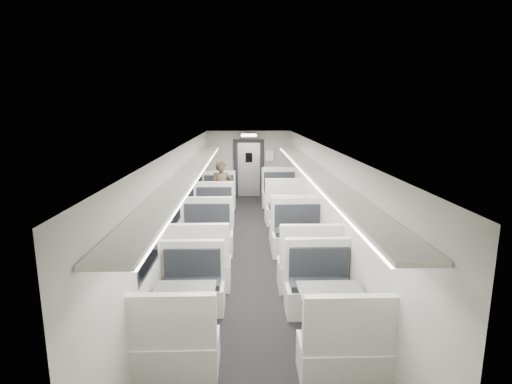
{
  "coord_description": "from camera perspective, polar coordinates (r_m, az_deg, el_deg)",
  "views": [
    {
      "loc": [
        -0.17,
        -8.45,
        3.13
      ],
      "look_at": [
        0.13,
        1.57,
        1.07
      ],
      "focal_mm": 28.0,
      "sensor_mm": 36.0,
      "label": 1
    }
  ],
  "objects": [
    {
      "name": "exit_sign",
      "position": [
        13.92,
        -1.02,
        8.12
      ],
      "size": [
        0.62,
        0.12,
        0.16
      ],
      "color": "black",
      "rests_on": "room"
    },
    {
      "name": "booth_left_a",
      "position": [
        12.4,
        -5.52,
        -1.21
      ],
      "size": [
        1.07,
        2.17,
        1.16
      ],
      "color": "white",
      "rests_on": "room"
    },
    {
      "name": "booth_right_c",
      "position": [
        8.07,
        6.78,
        -8.15
      ],
      "size": [
        1.14,
        2.31,
        1.24
      ],
      "color": "white",
      "rests_on": "room"
    },
    {
      "name": "room",
      "position": [
        8.67,
        -0.56,
        -1.24
      ],
      "size": [
        3.24,
        12.24,
        2.64
      ],
      "color": "black",
      "rests_on": "ground"
    },
    {
      "name": "luggage_rack_right",
      "position": [
        8.36,
        8.05,
        3.16
      ],
      "size": [
        0.46,
        10.4,
        0.09
      ],
      "color": "white",
      "rests_on": "room"
    },
    {
      "name": "booth_right_d",
      "position": [
        5.81,
        10.54,
        -16.81
      ],
      "size": [
        1.06,
        2.15,
        1.15
      ],
      "color": "white",
      "rests_on": "room"
    },
    {
      "name": "booth_left_b",
      "position": [
        10.32,
        -6.29,
        -3.83
      ],
      "size": [
        1.08,
        2.19,
        1.17
      ],
      "color": "white",
      "rests_on": "room"
    },
    {
      "name": "window_d",
      "position": [
        5.7,
        -15.14,
        -7.01
      ],
      "size": [
        0.02,
        1.18,
        0.84
      ],
      "primitive_type": "cube",
      "color": "black",
      "rests_on": "room"
    },
    {
      "name": "window_c",
      "position": [
        7.77,
        -11.45,
        -1.86
      ],
      "size": [
        0.02,
        1.18,
        0.84
      ],
      "primitive_type": "cube",
      "color": "black",
      "rests_on": "room"
    },
    {
      "name": "booth_right_a",
      "position": [
        12.36,
        3.76,
        -1.06
      ],
      "size": [
        1.16,
        2.36,
        1.26
      ],
      "color": "white",
      "rests_on": "room"
    },
    {
      "name": "booth_left_d",
      "position": [
        5.89,
        -10.05,
        -16.53
      ],
      "size": [
        1.01,
        2.05,
        1.1
      ],
      "color": "white",
      "rests_on": "room"
    },
    {
      "name": "passenger",
      "position": [
        11.51,
        -4.9,
        0.22
      ],
      "size": [
        0.69,
        0.52,
        1.73
      ],
      "primitive_type": "imported",
      "rotation": [
        0.0,
        0.0,
        0.18
      ],
      "color": "black",
      "rests_on": "room"
    },
    {
      "name": "vestibule_door",
      "position": [
        14.53,
        -1.03,
        3.36
      ],
      "size": [
        1.1,
        0.13,
        2.1
      ],
      "color": "black",
      "rests_on": "room"
    },
    {
      "name": "booth_right_b",
      "position": [
        10.39,
        4.82,
        -3.62
      ],
      "size": [
        1.12,
        2.28,
        1.22
      ],
      "color": "white",
      "rests_on": "room"
    },
    {
      "name": "window_b",
      "position": [
        9.9,
        -9.35,
        1.11
      ],
      "size": [
        0.02,
        1.18,
        0.84
      ],
      "primitive_type": "cube",
      "color": "black",
      "rests_on": "room"
    },
    {
      "name": "booth_left_c",
      "position": [
        8.11,
        -7.58,
        -8.04
      ],
      "size": [
        1.14,
        2.32,
        1.24
      ],
      "color": "white",
      "rests_on": "room"
    },
    {
      "name": "window_a",
      "position": [
        12.05,
        -7.99,
        3.02
      ],
      "size": [
        0.02,
        1.18,
        0.84
      ],
      "primitive_type": "cube",
      "color": "black",
      "rests_on": "room"
    },
    {
      "name": "luggage_rack_left",
      "position": [
        8.31,
        -9.15,
        3.07
      ],
      "size": [
        0.46,
        10.4,
        0.09
      ],
      "color": "white",
      "rests_on": "room"
    },
    {
      "name": "wall_notice",
      "position": [
        14.49,
        1.94,
        5.16
      ],
      "size": [
        0.32,
        0.02,
        0.4
      ],
      "primitive_type": "cube",
      "color": "white",
      "rests_on": "room"
    }
  ]
}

